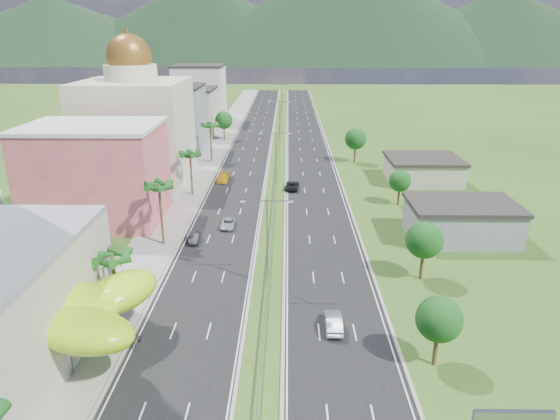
{
  "coord_description": "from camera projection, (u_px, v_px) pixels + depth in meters",
  "views": [
    {
      "loc": [
        2.36,
        -43.85,
        29.14
      ],
      "look_at": [
        1.39,
        17.5,
        7.0
      ],
      "focal_mm": 32.0,
      "sensor_mm": 36.0,
      "label": 1
    }
  ],
  "objects": [
    {
      "name": "ground",
      "position": [
        264.0,
        332.0,
        51.17
      ],
      "size": [
        500.0,
        500.0,
        0.0
      ],
      "primitive_type": "plane",
      "color": "#2D5119",
      "rests_on": "ground"
    },
    {
      "name": "road_left",
      "position": [
        252.0,
        144.0,
        135.92
      ],
      "size": [
        11.0,
        260.0,
        0.04
      ],
      "primitive_type": "cube",
      "color": "black",
      "rests_on": "ground"
    },
    {
      "name": "road_right",
      "position": [
        307.0,
        144.0,
        135.7
      ],
      "size": [
        11.0,
        260.0,
        0.04
      ],
      "primitive_type": "cube",
      "color": "black",
      "rests_on": "ground"
    },
    {
      "name": "sidewalk_left",
      "position": [
        217.0,
        144.0,
        136.05
      ],
      "size": [
        7.0,
        260.0,
        0.12
      ],
      "primitive_type": "cube",
      "color": "gray",
      "rests_on": "ground"
    },
    {
      "name": "median_guardrail",
      "position": [
        278.0,
        158.0,
        118.67
      ],
      "size": [
        0.1,
        216.06,
        0.76
      ],
      "color": "gray",
      "rests_on": "ground"
    },
    {
      "name": "streetlight_median_b",
      "position": [
        267.0,
        234.0,
        58.28
      ],
      "size": [
        6.04,
        0.25,
        11.0
      ],
      "color": "gray",
      "rests_on": "ground"
    },
    {
      "name": "streetlight_median_c",
      "position": [
        275.0,
        154.0,
        95.91
      ],
      "size": [
        6.04,
        0.25,
        11.0
      ],
      "color": "gray",
      "rests_on": "ground"
    },
    {
      "name": "streetlight_median_d",
      "position": [
        279.0,
        116.0,
        138.23
      ],
      "size": [
        6.04,
        0.25,
        11.0
      ],
      "color": "gray",
      "rests_on": "ground"
    },
    {
      "name": "streetlight_median_e",
      "position": [
        281.0,
        96.0,
        180.55
      ],
      "size": [
        6.04,
        0.25,
        11.0
      ],
      "color": "gray",
      "rests_on": "ground"
    },
    {
      "name": "lime_canopy",
      "position": [
        45.0,
        308.0,
        46.0
      ],
      "size": [
        18.0,
        15.0,
        7.4
      ],
      "color": "#AAE416",
      "rests_on": "ground"
    },
    {
      "name": "pink_shophouse",
      "position": [
        97.0,
        175.0,
        79.13
      ],
      "size": [
        20.0,
        15.0,
        15.0
      ],
      "primitive_type": "cube",
      "color": "#C04E5F",
      "rests_on": "ground"
    },
    {
      "name": "domed_building",
      "position": [
        136.0,
        125.0,
        99.46
      ],
      "size": [
        20.0,
        20.0,
        28.7
      ],
      "color": "beige",
      "rests_on": "ground"
    },
    {
      "name": "midrise_grey",
      "position": [
        170.0,
        121.0,
        124.1
      ],
      "size": [
        16.0,
        15.0,
        16.0
      ],
      "primitive_type": "cube",
      "color": "gray",
      "rests_on": "ground"
    },
    {
      "name": "midrise_beige",
      "position": [
        187.0,
        113.0,
        145.3
      ],
      "size": [
        16.0,
        15.0,
        13.0
      ],
      "primitive_type": "cube",
      "color": "#BEB09C",
      "rests_on": "ground"
    },
    {
      "name": "midrise_white",
      "position": [
        200.0,
        95.0,
        166.08
      ],
      "size": [
        16.0,
        15.0,
        18.0
      ],
      "primitive_type": "cube",
      "color": "silver",
      "rests_on": "ground"
    },
    {
      "name": "shed_near",
      "position": [
        461.0,
        222.0,
        73.42
      ],
      "size": [
        15.0,
        10.0,
        5.0
      ],
      "primitive_type": "cube",
      "color": "gray",
      "rests_on": "ground"
    },
    {
      "name": "shed_far",
      "position": [
        423.0,
        171.0,
        101.71
      ],
      "size": [
        14.0,
        12.0,
        4.4
      ],
      "primitive_type": "cube",
      "color": "#BEB09C",
      "rests_on": "ground"
    },
    {
      "name": "palm_tree_b",
      "position": [
        112.0,
        260.0,
        50.88
      ],
      "size": [
        3.6,
        3.6,
        8.1
      ],
      "color": "#47301C",
      "rests_on": "ground"
    },
    {
      "name": "palm_tree_c",
      "position": [
        159.0,
        188.0,
        69.2
      ],
      "size": [
        3.6,
        3.6,
        9.6
      ],
      "color": "#47301C",
      "rests_on": "ground"
    },
    {
      "name": "palm_tree_d",
      "position": [
        190.0,
        156.0,
        91.16
      ],
      "size": [
        3.6,
        3.6,
        8.6
      ],
      "color": "#47301C",
      "rests_on": "ground"
    },
    {
      "name": "palm_tree_e",
      "position": [
        210.0,
        127.0,
        114.42
      ],
      "size": [
        3.6,
        3.6,
        9.4
      ],
      "color": "#47301C",
      "rests_on": "ground"
    },
    {
      "name": "leafy_tree_lfar",
      "position": [
        224.0,
        120.0,
        138.86
      ],
      "size": [
        4.9,
        4.9,
        8.05
      ],
      "color": "#47301C",
      "rests_on": "ground"
    },
    {
      "name": "leafy_tree_ra",
      "position": [
        439.0,
        319.0,
        44.61
      ],
      "size": [
        4.2,
        4.2,
        6.9
      ],
      "color": "#47301C",
      "rests_on": "ground"
    },
    {
      "name": "leafy_tree_rb",
      "position": [
        424.0,
        240.0,
        60.42
      ],
      "size": [
        4.55,
        4.55,
        7.47
      ],
      "color": "#47301C",
      "rests_on": "ground"
    },
    {
      "name": "leafy_tree_rc",
      "position": [
        400.0,
        181.0,
        86.98
      ],
      "size": [
        3.85,
        3.85,
        6.33
      ],
      "color": "#47301C",
      "rests_on": "ground"
    },
    {
      "name": "leafy_tree_rd",
      "position": [
        356.0,
        139.0,
        114.85
      ],
      "size": [
        4.9,
        4.9,
        8.05
      ],
      "color": "#47301C",
      "rests_on": "ground"
    },
    {
      "name": "mountain_ridge",
      "position": [
        349.0,
        63.0,
        473.53
      ],
      "size": [
        860.0,
        140.0,
        90.0
      ],
      "primitive_type": null,
      "color": "black",
      "rests_on": "ground"
    },
    {
      "name": "car_dark_left",
      "position": [
        194.0,
        237.0,
        72.69
      ],
      "size": [
        1.65,
        4.07,
        1.31
      ],
      "primitive_type": "imported",
      "rotation": [
        0.0,
        0.0,
        0.07
      ],
      "color": "black",
      "rests_on": "road_left"
    },
    {
      "name": "car_silver_mid_left",
      "position": [
        228.0,
        223.0,
        78.06
      ],
      "size": [
        2.19,
        4.64,
        1.28
      ],
      "primitive_type": "imported",
      "rotation": [
        0.0,
        0.0,
        -0.01
      ],
      "color": "#A5A8AD",
      "rests_on": "road_left"
    },
    {
      "name": "car_yellow_far_left",
      "position": [
        223.0,
        177.0,
        102.04
      ],
      "size": [
        2.38,
        5.49,
        1.57
      ],
      "primitive_type": "imported",
      "rotation": [
        0.0,
        0.0,
        -0.03
      ],
      "color": "gold",
      "rests_on": "road_left"
    },
    {
      "name": "car_silver_right",
      "position": [
        334.0,
        322.0,
        51.41
      ],
      "size": [
        1.73,
        4.8,
        1.57
      ],
      "primitive_type": "imported",
      "rotation": [
        0.0,
        0.0,
        3.13
      ],
      "color": "#A1A3A8",
      "rests_on": "road_right"
    },
    {
      "name": "car_dark_far_right",
      "position": [
        292.0,
        185.0,
        96.92
      ],
      "size": [
        3.04,
        5.63,
        1.5
      ],
      "primitive_type": "imported",
      "rotation": [
        0.0,
        0.0,
        3.04
      ],
      "color": "black",
      "rests_on": "road_right"
    },
    {
      "name": "motorcycle",
      "position": [
        137.0,
        339.0,
        48.74
      ],
      "size": [
        0.89,
        2.07,
        1.28
      ],
      "primitive_type": "imported",
      "rotation": [
        0.0,
        0.0,
        -0.15
      ],
      "color": "black",
      "rests_on": "road_left"
    }
  ]
}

